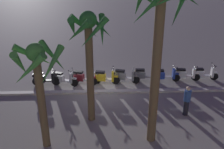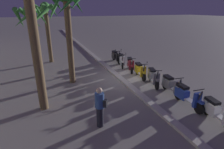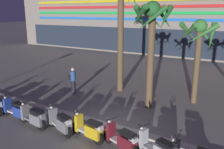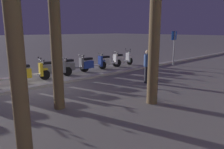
{
  "view_description": "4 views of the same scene",
  "coord_description": "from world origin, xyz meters",
  "px_view_note": "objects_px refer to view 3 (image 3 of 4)",
  "views": [
    {
      "loc": [
        -0.08,
        13.41,
        6.66
      ],
      "look_at": [
        -0.63,
        0.52,
        1.32
      ],
      "focal_mm": 39.0,
      "sensor_mm": 36.0,
      "label": 1
    },
    {
      "loc": [
        -9.86,
        4.53,
        4.19
      ],
      "look_at": [
        -2.28,
        1.58,
        1.23
      ],
      "focal_mm": 29.08,
      "sensor_mm": 36.0,
      "label": 2
    },
    {
      "loc": [
        4.79,
        -7.81,
        4.75
      ],
      "look_at": [
        -1.96,
        3.5,
        1.33
      ],
      "focal_mm": 38.56,
      "sensor_mm": 36.0,
      "label": 3
    },
    {
      "loc": [
        3.64,
        9.07,
        2.5
      ],
      "look_at": [
        -1.14,
        3.82,
        1.0
      ],
      "focal_mm": 34.14,
      "sensor_mm": 36.0,
      "label": 4
    }
  ],
  "objects_px": {
    "scooter_maroon_gap_after_mid": "(122,139)",
    "palm_tree_mid_walkway": "(199,42)",
    "scooter_grey_tail_end": "(61,123)",
    "pedestrian_by_palm_tree": "(73,80)",
    "palm_tree_far_corner": "(120,7)",
    "scooter_blue_last_in_row": "(16,110)",
    "scooter_grey_mid_rear": "(33,117)",
    "scooter_silver_mid_centre": "(158,149)",
    "scooter_yellow_mid_front": "(89,129)",
    "palm_tree_by_mall_entrance": "(152,30)"
  },
  "relations": [
    {
      "from": "scooter_grey_mid_rear",
      "to": "palm_tree_mid_walkway",
      "type": "bearing_deg",
      "value": 51.27
    },
    {
      "from": "scooter_yellow_mid_front",
      "to": "palm_tree_far_corner",
      "type": "xyz_separation_m",
      "value": [
        -1.96,
        5.92,
        4.58
      ]
    },
    {
      "from": "scooter_grey_tail_end",
      "to": "scooter_yellow_mid_front",
      "type": "distance_m",
      "value": 1.32
    },
    {
      "from": "scooter_grey_tail_end",
      "to": "pedestrian_by_palm_tree",
      "type": "height_order",
      "value": "pedestrian_by_palm_tree"
    },
    {
      "from": "palm_tree_mid_walkway",
      "to": "scooter_yellow_mid_front",
      "type": "bearing_deg",
      "value": -112.3
    },
    {
      "from": "scooter_grey_mid_rear",
      "to": "palm_tree_far_corner",
      "type": "height_order",
      "value": "palm_tree_far_corner"
    },
    {
      "from": "scooter_maroon_gap_after_mid",
      "to": "palm_tree_by_mall_entrance",
      "type": "xyz_separation_m",
      "value": [
        -0.74,
        4.24,
        3.46
      ]
    },
    {
      "from": "scooter_grey_mid_rear",
      "to": "scooter_silver_mid_centre",
      "type": "bearing_deg",
      "value": 4.33
    },
    {
      "from": "scooter_maroon_gap_after_mid",
      "to": "scooter_silver_mid_centre",
      "type": "distance_m",
      "value": 1.27
    },
    {
      "from": "scooter_maroon_gap_after_mid",
      "to": "scooter_grey_tail_end",
      "type": "bearing_deg",
      "value": -177.78
    },
    {
      "from": "scooter_grey_mid_rear",
      "to": "scooter_silver_mid_centre",
      "type": "xyz_separation_m",
      "value": [
        5.35,
        0.4,
        -0.0
      ]
    },
    {
      "from": "scooter_maroon_gap_after_mid",
      "to": "pedestrian_by_palm_tree",
      "type": "bearing_deg",
      "value": 143.92
    },
    {
      "from": "palm_tree_far_corner",
      "to": "pedestrian_by_palm_tree",
      "type": "distance_m",
      "value": 5.09
    },
    {
      "from": "palm_tree_mid_walkway",
      "to": "pedestrian_by_palm_tree",
      "type": "distance_m",
      "value": 7.34
    },
    {
      "from": "palm_tree_mid_walkway",
      "to": "scooter_grey_mid_rear",
      "type": "bearing_deg",
      "value": -128.73
    },
    {
      "from": "scooter_grey_mid_rear",
      "to": "palm_tree_by_mall_entrance",
      "type": "bearing_deg",
      "value": 53.62
    },
    {
      "from": "palm_tree_mid_walkway",
      "to": "palm_tree_by_mall_entrance",
      "type": "distance_m",
      "value": 2.68
    },
    {
      "from": "scooter_maroon_gap_after_mid",
      "to": "palm_tree_by_mall_entrance",
      "type": "height_order",
      "value": "palm_tree_by_mall_entrance"
    },
    {
      "from": "scooter_blue_last_in_row",
      "to": "palm_tree_far_corner",
      "type": "distance_m",
      "value": 7.89
    },
    {
      "from": "pedestrian_by_palm_tree",
      "to": "palm_tree_far_corner",
      "type": "bearing_deg",
      "value": 42.3
    },
    {
      "from": "scooter_grey_tail_end",
      "to": "scooter_yellow_mid_front",
      "type": "relative_size",
      "value": 1.0
    },
    {
      "from": "scooter_silver_mid_centre",
      "to": "palm_tree_by_mall_entrance",
      "type": "distance_m",
      "value": 5.76
    },
    {
      "from": "scooter_blue_last_in_row",
      "to": "scooter_silver_mid_centre",
      "type": "xyz_separation_m",
      "value": [
        6.64,
        0.26,
        -0.0
      ]
    },
    {
      "from": "palm_tree_far_corner",
      "to": "palm_tree_by_mall_entrance",
      "type": "relative_size",
      "value": 1.28
    },
    {
      "from": "palm_tree_mid_walkway",
      "to": "scooter_maroon_gap_after_mid",
      "type": "bearing_deg",
      "value": -99.91
    },
    {
      "from": "scooter_blue_last_in_row",
      "to": "scooter_grey_mid_rear",
      "type": "bearing_deg",
      "value": -6.35
    },
    {
      "from": "scooter_blue_last_in_row",
      "to": "palm_tree_by_mall_entrance",
      "type": "bearing_deg",
      "value": 43.49
    },
    {
      "from": "scooter_blue_last_in_row",
      "to": "scooter_yellow_mid_front",
      "type": "distance_m",
      "value": 3.95
    },
    {
      "from": "scooter_blue_last_in_row",
      "to": "scooter_yellow_mid_front",
      "type": "bearing_deg",
      "value": 2.71
    },
    {
      "from": "scooter_grey_mid_rear",
      "to": "scooter_maroon_gap_after_mid",
      "type": "distance_m",
      "value": 4.09
    },
    {
      "from": "scooter_grey_tail_end",
      "to": "pedestrian_by_palm_tree",
      "type": "bearing_deg",
      "value": 123.91
    },
    {
      "from": "scooter_silver_mid_centre",
      "to": "palm_tree_far_corner",
      "type": "bearing_deg",
      "value": 128.5
    },
    {
      "from": "scooter_blue_last_in_row",
      "to": "palm_tree_mid_walkway",
      "type": "height_order",
      "value": "palm_tree_mid_walkway"
    },
    {
      "from": "scooter_blue_last_in_row",
      "to": "palm_tree_far_corner",
      "type": "bearing_deg",
      "value": 71.97
    },
    {
      "from": "scooter_blue_last_in_row",
      "to": "scooter_maroon_gap_after_mid",
      "type": "relative_size",
      "value": 1.11
    },
    {
      "from": "scooter_grey_tail_end",
      "to": "scooter_silver_mid_centre",
      "type": "bearing_deg",
      "value": 2.98
    },
    {
      "from": "scooter_maroon_gap_after_mid",
      "to": "palm_tree_mid_walkway",
      "type": "bearing_deg",
      "value": 80.09
    },
    {
      "from": "scooter_blue_last_in_row",
      "to": "scooter_yellow_mid_front",
      "type": "xyz_separation_m",
      "value": [
        3.94,
        0.19,
        0.01
      ]
    },
    {
      "from": "scooter_grey_mid_rear",
      "to": "pedestrian_by_palm_tree",
      "type": "relative_size",
      "value": 1.11
    },
    {
      "from": "palm_tree_by_mall_entrance",
      "to": "palm_tree_far_corner",
      "type": "bearing_deg",
      "value": 147.13
    },
    {
      "from": "scooter_silver_mid_centre",
      "to": "palm_tree_mid_walkway",
      "type": "bearing_deg",
      "value": 91.87
    },
    {
      "from": "palm_tree_mid_walkway",
      "to": "palm_tree_by_mall_entrance",
      "type": "height_order",
      "value": "palm_tree_by_mall_entrance"
    },
    {
      "from": "pedestrian_by_palm_tree",
      "to": "scooter_maroon_gap_after_mid",
      "type": "bearing_deg",
      "value": -36.08
    },
    {
      "from": "scooter_grey_tail_end",
      "to": "scooter_maroon_gap_after_mid",
      "type": "relative_size",
      "value": 1.02
    },
    {
      "from": "scooter_grey_mid_rear",
      "to": "palm_tree_by_mall_entrance",
      "type": "distance_m",
      "value": 6.62
    },
    {
      "from": "scooter_grey_tail_end",
      "to": "scooter_maroon_gap_after_mid",
      "type": "distance_m",
      "value": 2.74
    },
    {
      "from": "scooter_maroon_gap_after_mid",
      "to": "pedestrian_by_palm_tree",
      "type": "relative_size",
      "value": 1.07
    },
    {
      "from": "scooter_maroon_gap_after_mid",
      "to": "palm_tree_mid_walkway",
      "type": "relative_size",
      "value": 0.38
    },
    {
      "from": "scooter_blue_last_in_row",
      "to": "scooter_maroon_gap_after_mid",
      "type": "bearing_deg",
      "value": 1.69
    },
    {
      "from": "palm_tree_far_corner",
      "to": "scooter_blue_last_in_row",
      "type": "bearing_deg",
      "value": -108.03
    }
  ]
}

